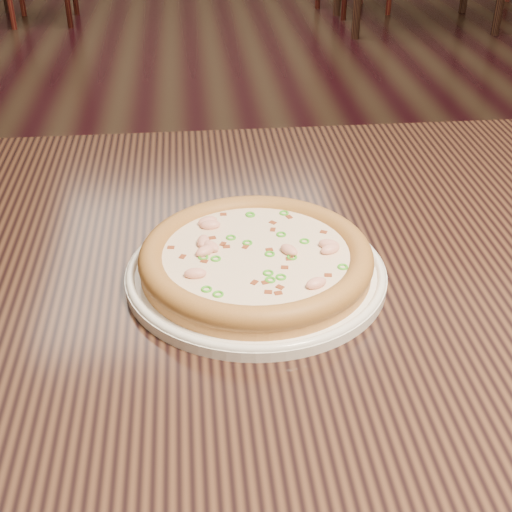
{
  "coord_description": "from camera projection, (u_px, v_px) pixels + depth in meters",
  "views": [
    {
      "loc": [
        -0.03,
        -1.67,
        1.2
      ],
      "look_at": [
        0.04,
        -0.99,
        0.78
      ],
      "focal_mm": 50.0,
      "sensor_mm": 36.0,
      "label": 1
    }
  ],
  "objects": [
    {
      "name": "hero_table",
      "position": [
        345.0,
        315.0,
        0.92
      ],
      "size": [
        1.2,
        0.8,
        0.75
      ],
      "color": "black",
      "rests_on": "ground"
    },
    {
      "name": "plate",
      "position": [
        256.0,
        272.0,
        0.81
      ],
      "size": [
        0.3,
        0.3,
        0.02
      ],
      "color": "white",
      "rests_on": "hero_table"
    },
    {
      "name": "pizza",
      "position": [
        256.0,
        258.0,
        0.8
      ],
      "size": [
        0.26,
        0.26,
        0.03
      ],
      "color": "#C18A47",
      "rests_on": "plate"
    },
    {
      "name": "ground",
      "position": [
        210.0,
        304.0,
        2.05
      ],
      "size": [
        9.0,
        9.0,
        0.0
      ],
      "primitive_type": "plane",
      "color": "black"
    }
  ]
}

